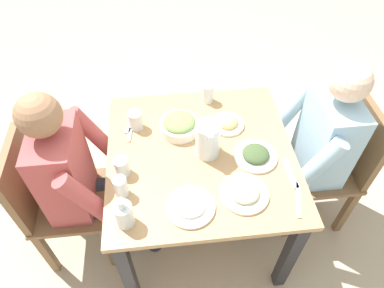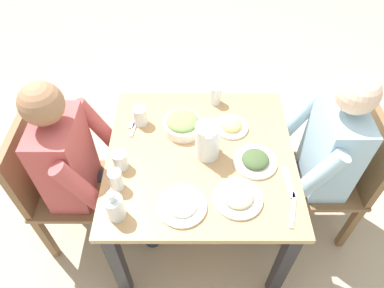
% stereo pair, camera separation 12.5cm
% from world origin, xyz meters
% --- Properties ---
extents(ground_plane, '(8.00, 8.00, 0.00)m').
position_xyz_m(ground_plane, '(0.00, 0.00, 0.00)').
color(ground_plane, tan).
extents(dining_table, '(0.92, 0.92, 0.71)m').
position_xyz_m(dining_table, '(0.00, 0.00, 0.60)').
color(dining_table, tan).
rests_on(dining_table, ground_plane).
extents(chair_near, '(0.40, 0.40, 0.86)m').
position_xyz_m(chair_near, '(0.04, -0.78, 0.49)').
color(chair_near, brown).
rests_on(chair_near, ground_plane).
extents(chair_far, '(0.40, 0.40, 0.86)m').
position_xyz_m(chair_far, '(-0.02, 0.78, 0.49)').
color(chair_far, brown).
rests_on(chair_far, ground_plane).
extents(diner_near, '(0.48, 0.53, 1.16)m').
position_xyz_m(diner_near, '(0.04, -0.58, 0.63)').
color(diner_near, '#9EC6E0').
rests_on(diner_near, ground_plane).
extents(diner_far, '(0.48, 0.53, 1.16)m').
position_xyz_m(diner_far, '(-0.02, 0.58, 0.63)').
color(diner_far, '#B24C4C').
rests_on(diner_far, ground_plane).
extents(water_pitcher, '(0.16, 0.12, 0.19)m').
position_xyz_m(water_pitcher, '(0.00, -0.03, 0.81)').
color(water_pitcher, silver).
rests_on(water_pitcher, dining_table).
extents(salad_bowl, '(0.20, 0.20, 0.09)m').
position_xyz_m(salad_bowl, '(0.17, 0.09, 0.76)').
color(salad_bowl, white).
rests_on(salad_bowl, dining_table).
extents(plate_fries, '(0.18, 0.18, 0.05)m').
position_xyz_m(plate_fries, '(0.18, -0.16, 0.73)').
color(plate_fries, white).
rests_on(plate_fries, dining_table).
extents(plate_dolmas, '(0.21, 0.21, 0.05)m').
position_xyz_m(plate_dolmas, '(-0.06, -0.26, 0.73)').
color(plate_dolmas, white).
rests_on(plate_dolmas, dining_table).
extents(plate_beans, '(0.22, 0.22, 0.05)m').
position_xyz_m(plate_beans, '(-0.26, -0.16, 0.73)').
color(plate_beans, white).
rests_on(plate_beans, dining_table).
extents(plate_yoghurt, '(0.22, 0.22, 0.04)m').
position_xyz_m(plate_yoghurt, '(-0.30, 0.09, 0.73)').
color(plate_yoghurt, white).
rests_on(plate_yoghurt, dining_table).
extents(water_glass_far_right, '(0.07, 0.07, 0.10)m').
position_xyz_m(water_glass_far_right, '(0.22, 0.31, 0.76)').
color(water_glass_far_right, silver).
rests_on(water_glass_far_right, dining_table).
extents(water_glass_near_right, '(0.06, 0.06, 0.11)m').
position_xyz_m(water_glass_near_right, '(-0.20, 0.38, 0.77)').
color(water_glass_near_right, silver).
rests_on(water_glass_near_right, dining_table).
extents(water_glass_far_left, '(0.06, 0.06, 0.11)m').
position_xyz_m(water_glass_far_left, '(0.38, -0.09, 0.77)').
color(water_glass_far_left, silver).
rests_on(water_glass_far_left, dining_table).
extents(water_glass_by_pitcher, '(0.07, 0.07, 0.09)m').
position_xyz_m(water_glass_by_pitcher, '(-0.08, 0.38, 0.76)').
color(water_glass_by_pitcher, silver).
rests_on(water_glass_by_pitcher, dining_table).
extents(oil_carafe, '(0.08, 0.08, 0.16)m').
position_xyz_m(oil_carafe, '(-0.34, 0.36, 0.77)').
color(oil_carafe, silver).
rests_on(oil_carafe, dining_table).
extents(fork_near, '(0.17, 0.08, 0.01)m').
position_xyz_m(fork_near, '(0.25, 0.34, 0.72)').
color(fork_near, silver).
rests_on(fork_near, dining_table).
extents(knife_near, '(0.19, 0.04, 0.01)m').
position_xyz_m(knife_near, '(0.20, 0.34, 0.72)').
color(knife_near, silver).
rests_on(knife_near, dining_table).
extents(fork_far, '(0.17, 0.04, 0.01)m').
position_xyz_m(fork_far, '(-0.17, -0.40, 0.72)').
color(fork_far, silver).
rests_on(fork_far, dining_table).
extents(knife_far, '(0.18, 0.07, 0.01)m').
position_xyz_m(knife_far, '(-0.32, -0.39, 0.72)').
color(knife_far, silver).
rests_on(knife_far, dining_table).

